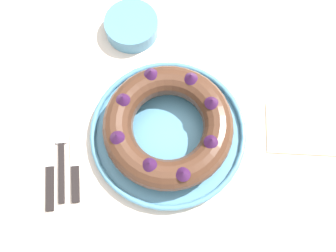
{
  "coord_description": "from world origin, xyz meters",
  "views": [
    {
      "loc": [
        -0.04,
        -0.24,
        1.57
      ],
      "look_at": [
        -0.01,
        0.03,
        0.79
      ],
      "focal_mm": 42.0,
      "sensor_mm": 36.0,
      "label": 1
    }
  ],
  "objects_px": {
    "bundt_cake": "(168,126)",
    "serving_knife": "(50,169)",
    "cake_knife": "(75,168)",
    "side_bowl": "(132,26)",
    "napkin": "(304,129)",
    "serving_dish": "(168,133)",
    "fork": "(61,155)"
  },
  "relations": [
    {
      "from": "serving_dish",
      "to": "bundt_cake",
      "type": "distance_m",
      "value": 0.05
    },
    {
      "from": "serving_dish",
      "to": "fork",
      "type": "bearing_deg",
      "value": -173.88
    },
    {
      "from": "serving_knife",
      "to": "cake_knife",
      "type": "relative_size",
      "value": 1.21
    },
    {
      "from": "bundt_cake",
      "to": "cake_knife",
      "type": "relative_size",
      "value": 1.59
    },
    {
      "from": "cake_knife",
      "to": "side_bowl",
      "type": "distance_m",
      "value": 0.36
    },
    {
      "from": "fork",
      "to": "serving_knife",
      "type": "height_order",
      "value": "serving_knife"
    },
    {
      "from": "serving_knife",
      "to": "side_bowl",
      "type": "height_order",
      "value": "side_bowl"
    },
    {
      "from": "fork",
      "to": "serving_knife",
      "type": "xyz_separation_m",
      "value": [
        -0.02,
        -0.03,
        0.0
      ]
    },
    {
      "from": "bundt_cake",
      "to": "serving_knife",
      "type": "xyz_separation_m",
      "value": [
        -0.26,
        -0.05,
        -0.05
      ]
    },
    {
      "from": "fork",
      "to": "napkin",
      "type": "height_order",
      "value": "fork"
    },
    {
      "from": "serving_dish",
      "to": "side_bowl",
      "type": "relative_size",
      "value": 2.67
    },
    {
      "from": "bundt_cake",
      "to": "napkin",
      "type": "relative_size",
      "value": 1.65
    },
    {
      "from": "bundt_cake",
      "to": "serving_knife",
      "type": "relative_size",
      "value": 1.31
    },
    {
      "from": "side_bowl",
      "to": "napkin",
      "type": "relative_size",
      "value": 0.77
    },
    {
      "from": "napkin",
      "to": "serving_knife",
      "type": "bearing_deg",
      "value": -176.32
    },
    {
      "from": "fork",
      "to": "napkin",
      "type": "bearing_deg",
      "value": -1.13
    },
    {
      "from": "serving_knife",
      "to": "napkin",
      "type": "distance_m",
      "value": 0.57
    },
    {
      "from": "side_bowl",
      "to": "serving_dish",
      "type": "bearing_deg",
      "value": -77.32
    },
    {
      "from": "fork",
      "to": "cake_knife",
      "type": "distance_m",
      "value": 0.04
    },
    {
      "from": "serving_dish",
      "to": "serving_knife",
      "type": "height_order",
      "value": "serving_dish"
    },
    {
      "from": "side_bowl",
      "to": "napkin",
      "type": "xyz_separation_m",
      "value": [
        0.37,
        -0.29,
        -0.02
      ]
    },
    {
      "from": "bundt_cake",
      "to": "napkin",
      "type": "xyz_separation_m",
      "value": [
        0.3,
        -0.02,
        -0.06
      ]
    },
    {
      "from": "serving_dish",
      "to": "serving_knife",
      "type": "bearing_deg",
      "value": -168.28
    },
    {
      "from": "cake_knife",
      "to": "side_bowl",
      "type": "bearing_deg",
      "value": 60.69
    },
    {
      "from": "bundt_cake",
      "to": "fork",
      "type": "distance_m",
      "value": 0.24
    },
    {
      "from": "bundt_cake",
      "to": "side_bowl",
      "type": "bearing_deg",
      "value": 102.67
    },
    {
      "from": "fork",
      "to": "side_bowl",
      "type": "distance_m",
      "value": 0.35
    },
    {
      "from": "serving_dish",
      "to": "fork",
      "type": "xyz_separation_m",
      "value": [
        -0.24,
        -0.03,
        -0.01
      ]
    },
    {
      "from": "fork",
      "to": "side_bowl",
      "type": "height_order",
      "value": "side_bowl"
    },
    {
      "from": "napkin",
      "to": "fork",
      "type": "bearing_deg",
      "value": -179.2
    },
    {
      "from": "fork",
      "to": "serving_dish",
      "type": "bearing_deg",
      "value": 4.19
    },
    {
      "from": "bundt_cake",
      "to": "serving_knife",
      "type": "bearing_deg",
      "value": -168.27
    }
  ]
}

